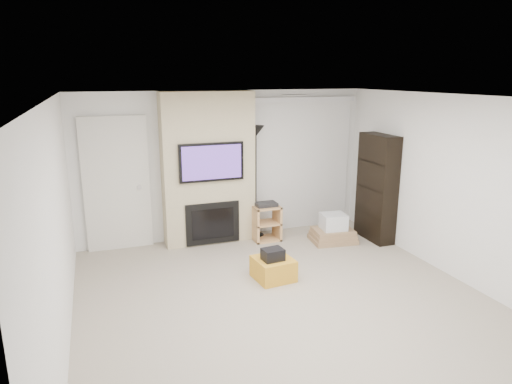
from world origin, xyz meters
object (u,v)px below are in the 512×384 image
object	(u,v)px
ottoman	(273,269)
box_stack	(333,231)
bookshelf	(377,188)
av_stand	(266,220)
floor_lamp	(256,150)

from	to	relation	value
ottoman	box_stack	size ratio (longest dim) A/B	0.64
bookshelf	av_stand	bearing A→B (deg)	162.28
box_stack	ottoman	bearing A→B (deg)	-145.71
floor_lamp	av_stand	xyz separation A→B (m)	(0.11, -0.21, -1.18)
ottoman	box_stack	bearing A→B (deg)	34.29
floor_lamp	av_stand	world-z (taller)	floor_lamp
floor_lamp	box_stack	xyz separation A→B (m)	(1.15, -0.68, -1.34)
ottoman	av_stand	bearing A→B (deg)	72.78
ottoman	av_stand	xyz separation A→B (m)	(0.46, 1.48, 0.20)
floor_lamp	av_stand	bearing A→B (deg)	-62.45
floor_lamp	bookshelf	distance (m)	2.14
box_stack	bookshelf	world-z (taller)	bookshelf
box_stack	bookshelf	size ratio (longest dim) A/B	0.44
av_stand	bookshelf	distance (m)	1.95
ottoman	av_stand	size ratio (longest dim) A/B	0.76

